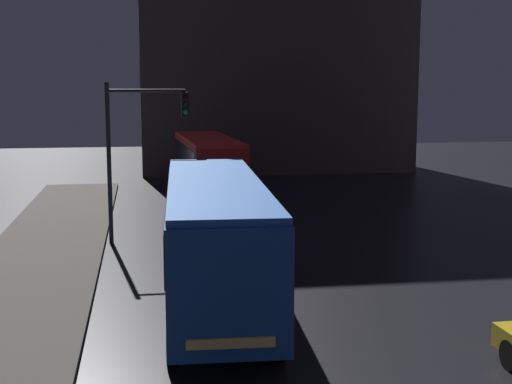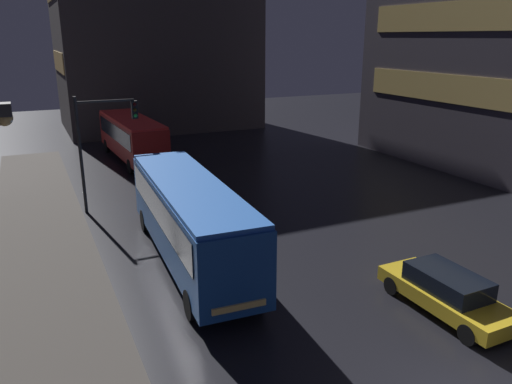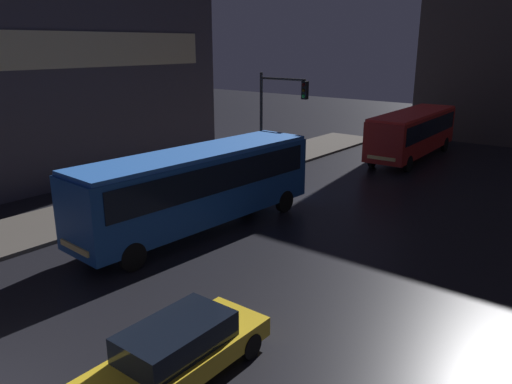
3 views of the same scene
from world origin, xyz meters
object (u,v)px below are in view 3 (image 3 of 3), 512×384
(bus_far, at_px, (413,130))
(traffic_light_main, at_px, (277,110))
(bus_near, at_px, (199,182))
(car_taxi, at_px, (177,351))

(bus_far, xyz_separation_m, traffic_light_main, (-3.51, -10.38, 2.07))
(bus_near, relative_size, bus_far, 1.08)
(bus_near, height_order, car_taxi, bus_near)
(bus_near, relative_size, car_taxi, 2.35)
(car_taxi, bearing_deg, bus_near, -49.00)
(bus_far, distance_m, car_taxi, 25.90)
(bus_near, distance_m, car_taxi, 9.65)
(bus_far, bearing_deg, bus_near, 82.70)
(car_taxi, bearing_deg, traffic_light_main, -61.62)
(bus_far, height_order, car_taxi, bus_far)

